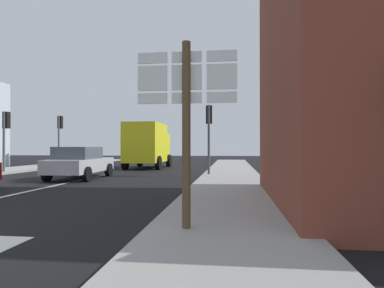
% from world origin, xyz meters
% --- Properties ---
extents(ground_plane, '(80.00, 80.00, 0.00)m').
position_xyz_m(ground_plane, '(0.00, 10.00, 0.00)').
color(ground_plane, black).
extents(sidewalk_right, '(2.76, 44.00, 0.14)m').
position_xyz_m(sidewalk_right, '(6.61, 8.00, 0.07)').
color(sidewalk_right, '#9E9B96').
rests_on(sidewalk_right, ground).
extents(lane_centre_stripe, '(0.16, 12.00, 0.01)m').
position_xyz_m(lane_centre_stripe, '(0.00, 6.00, 0.01)').
color(lane_centre_stripe, silver).
rests_on(lane_centre_stripe, ground).
extents(sedan_far, '(2.05, 4.24, 1.47)m').
position_xyz_m(sedan_far, '(-0.32, 9.74, 0.76)').
color(sedan_far, '#B7BABF').
rests_on(sedan_far, ground).
extents(delivery_truck, '(2.53, 5.02, 3.05)m').
position_xyz_m(delivery_truck, '(0.90, 17.51, 1.65)').
color(delivery_truck, yellow).
rests_on(delivery_truck, ground).
extents(route_sign_post, '(1.66, 0.14, 3.20)m').
position_xyz_m(route_sign_post, '(5.91, 0.47, 2.00)').
color(route_sign_post, brown).
rests_on(route_sign_post, ground).
extents(traffic_light_near_left, '(0.30, 0.49, 3.38)m').
position_xyz_m(traffic_light_near_left, '(-5.53, 11.82, 2.50)').
color(traffic_light_near_left, '#47474C').
rests_on(traffic_light_near_left, ground).
extents(traffic_light_near_right, '(0.30, 0.49, 3.53)m').
position_xyz_m(traffic_light_near_right, '(5.53, 11.58, 2.61)').
color(traffic_light_near_right, '#47474C').
rests_on(traffic_light_near_right, ground).
extents(traffic_light_far_left, '(0.30, 0.49, 3.68)m').
position_xyz_m(traffic_light_far_left, '(-5.53, 17.56, 2.72)').
color(traffic_light_far_left, '#47474C').
rests_on(traffic_light_far_left, ground).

